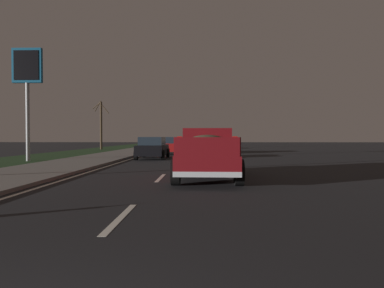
% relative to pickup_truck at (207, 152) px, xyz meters
% --- Properties ---
extents(ground, '(144.00, 144.00, 0.00)m').
position_rel_pickup_truck_xyz_m(ground, '(15.64, 1.75, -0.98)').
color(ground, black).
extents(sidewalk_shoulder, '(108.00, 4.00, 0.12)m').
position_rel_pickup_truck_xyz_m(sidewalk_shoulder, '(15.64, 7.45, -0.92)').
color(sidewalk_shoulder, slate).
rests_on(sidewalk_shoulder, ground).
extents(grass_verge, '(108.00, 6.00, 0.01)m').
position_rel_pickup_truck_xyz_m(grass_verge, '(15.64, 12.45, -0.98)').
color(grass_verge, '#1E3819').
rests_on(grass_verge, ground).
extents(lane_markings, '(108.00, 3.54, 0.01)m').
position_rel_pickup_truck_xyz_m(lane_markings, '(17.94, 4.30, -0.98)').
color(lane_markings, silver).
rests_on(lane_markings, ground).
extents(pickup_truck, '(5.46, 2.35, 1.87)m').
position_rel_pickup_truck_xyz_m(pickup_truck, '(0.00, 0.00, 0.00)').
color(pickup_truck, maroon).
rests_on(pickup_truck, ground).
extents(sedan_silver, '(4.40, 2.02, 1.54)m').
position_rel_pickup_truck_xyz_m(sedan_silver, '(19.79, -0.21, -0.20)').
color(sedan_silver, '#B2B5BA').
rests_on(sedan_silver, ground).
extents(sedan_red, '(4.42, 2.05, 1.54)m').
position_rel_pickup_truck_xyz_m(sedan_red, '(17.59, 3.36, -0.20)').
color(sedan_red, maroon).
rests_on(sedan_red, ground).
extents(sedan_blue, '(4.44, 2.08, 1.54)m').
position_rel_pickup_truck_xyz_m(sedan_blue, '(29.74, 3.46, -0.20)').
color(sedan_blue, navy).
rests_on(sedan_blue, ground).
extents(sedan_black, '(4.41, 2.04, 1.54)m').
position_rel_pickup_truck_xyz_m(sedan_black, '(11.03, 3.66, -0.20)').
color(sedan_black, black).
rests_on(sedan_black, ground).
extents(gas_price_sign, '(0.27, 1.90, 7.19)m').
position_rel_pickup_truck_xyz_m(gas_price_sign, '(8.54, 11.31, 4.44)').
color(gas_price_sign, '#99999E').
rests_on(gas_price_sign, ground).
extents(bare_tree_far, '(0.65, 2.21, 6.09)m').
position_rel_pickup_truck_xyz_m(bare_tree_far, '(28.59, 12.72, 2.18)').
color(bare_tree_far, '#423323').
rests_on(bare_tree_far, ground).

